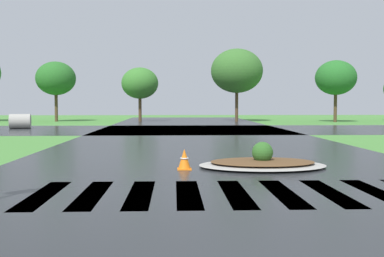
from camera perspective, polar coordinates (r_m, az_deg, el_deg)
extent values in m
cube|color=#232628|center=(13.81, 2.65, -3.95)|extent=(11.80, 80.00, 0.01)
cube|color=#232628|center=(29.65, 0.04, -0.12)|extent=(90.00, 10.62, 0.01)
cube|color=white|center=(9.22, -17.65, -7.68)|extent=(0.45, 2.82, 0.01)
cube|color=white|center=(9.02, -12.08, -7.84)|extent=(0.45, 2.82, 0.01)
cube|color=white|center=(8.91, -6.31, -7.92)|extent=(0.45, 2.82, 0.01)
cube|color=white|center=(8.90, -0.46, -7.93)|extent=(0.45, 2.82, 0.01)
cube|color=white|center=(8.97, 5.35, -7.85)|extent=(0.45, 2.82, 0.01)
cube|color=white|center=(9.13, 11.01, -7.70)|extent=(0.45, 2.82, 0.01)
cube|color=white|center=(9.37, 16.42, -7.48)|extent=(0.45, 2.82, 0.01)
cube|color=white|center=(9.70, 21.50, -7.22)|extent=(0.45, 2.82, 0.01)
ellipsoid|color=#9E9B93|center=(12.57, 8.56, -4.43)|extent=(3.37, 2.33, 0.12)
ellipsoid|color=brown|center=(12.56, 8.56, -4.02)|extent=(2.76, 1.91, 0.10)
sphere|color=#2D6023|center=(12.53, 8.57, -2.89)|extent=(0.56, 0.56, 0.56)
cylinder|color=#9E9B93|center=(32.74, -20.18, 0.83)|extent=(1.47, 1.19, 0.96)
cone|color=orange|center=(12.00, -0.94, -3.77)|extent=(0.34, 0.34, 0.53)
torus|color=white|center=(11.99, -0.94, -3.64)|extent=(0.22, 0.22, 0.04)
cube|color=orange|center=(12.03, -0.94, -4.95)|extent=(0.36, 0.36, 0.03)
cylinder|color=#4C3823|center=(43.95, -16.19, 2.55)|extent=(0.28, 0.28, 2.64)
ellipsoid|color=#266424|center=(44.00, -16.24, 5.88)|extent=(3.54, 3.54, 3.01)
cylinder|color=#4C3823|center=(42.53, -6.34, 2.40)|extent=(0.28, 0.28, 2.30)
ellipsoid|color=#38752C|center=(42.56, -6.36, 5.51)|extent=(3.31, 3.31, 2.81)
cylinder|color=#4C3823|center=(42.37, 5.46, 2.83)|extent=(0.28, 0.28, 2.92)
ellipsoid|color=#36692A|center=(42.46, 5.48, 7.00)|extent=(4.65, 4.65, 3.95)
cylinder|color=#4C3823|center=(42.78, 17.04, 2.51)|extent=(0.28, 0.28, 2.63)
ellipsoid|color=#246725|center=(42.84, 17.10, 5.94)|extent=(3.55, 3.55, 3.02)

